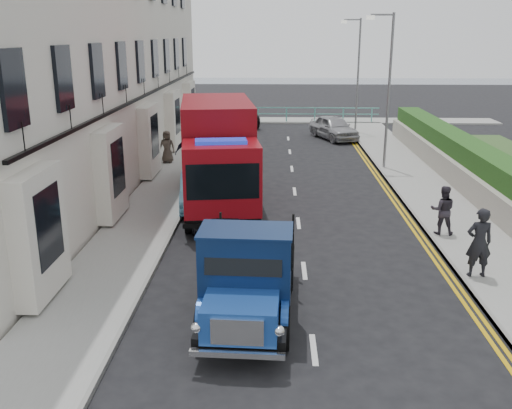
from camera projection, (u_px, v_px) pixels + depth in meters
name	position (u px, v px, depth m)	size (l,w,h in m)	color
ground	(308.00, 305.00, 13.45)	(120.00, 120.00, 0.00)	black
pavement_west	(162.00, 196.00, 22.21)	(2.40, 38.00, 0.12)	gray
pavement_east	(433.00, 198.00, 21.88)	(2.60, 38.00, 0.12)	gray
promenade	(286.00, 121.00, 41.18)	(30.00, 2.50, 0.12)	gray
sea_plane	(282.00, 84.00, 70.85)	(120.00, 120.00, 0.00)	slate
terrace_west	(72.00, 8.00, 24.11)	(6.31, 30.20, 14.25)	silver
garden_east	(486.00, 177.00, 21.58)	(1.45, 28.00, 1.75)	#B2AD9E
seafront_railing	(286.00, 115.00, 40.26)	(13.00, 0.08, 1.11)	#59B2A5
lamp_mid	(387.00, 83.00, 25.56)	(1.23, 0.18, 7.00)	slate
lamp_far	(356.00, 69.00, 35.13)	(1.23, 0.18, 7.00)	slate
bedford_lorry	(247.00, 283.00, 12.13)	(2.12, 4.89, 2.27)	black
red_lorry	(218.00, 152.00, 20.60)	(3.39, 7.48, 3.78)	black
parked_car_front	(221.00, 202.00, 19.11)	(1.67, 4.15, 1.41)	black
parked_car_mid	(199.00, 190.00, 20.94)	(1.30, 3.74, 1.23)	#5AA0C2
parked_car_rear	(211.00, 165.00, 24.86)	(1.78, 4.39, 1.27)	#9A9A9E
seafront_car_left	(236.00, 116.00, 39.14)	(2.23, 4.83, 1.34)	black
seafront_car_right	(334.00, 127.00, 34.15)	(1.65, 4.11, 1.40)	#9B9B9F
pedestrian_east_near	(479.00, 243.00, 14.50)	(0.67, 0.44, 1.83)	black
pedestrian_east_far	(443.00, 210.00, 17.64)	(0.75, 0.58, 1.54)	#2E2832
pedestrian_west_near	(188.00, 153.00, 24.90)	(1.16, 0.48, 1.98)	black
pedestrian_west_far	(167.00, 147.00, 27.39)	(0.76, 0.49, 1.55)	#3D332C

